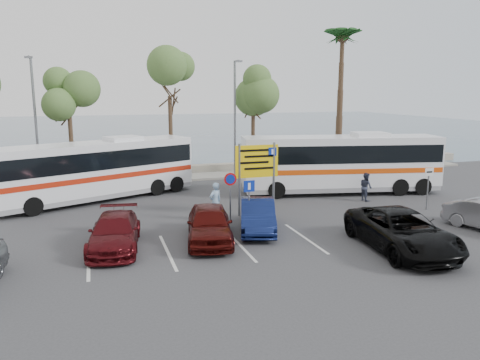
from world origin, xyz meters
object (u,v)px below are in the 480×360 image
object	(u,v)px
car_red	(209,224)
car_maroon	(115,232)
coach_bus_left	(97,172)
car_blue	(258,215)
suv_black	(402,231)
street_lamp_right	(235,112)
coach_bus_right	(340,165)
pedestrian_far	(366,187)
street_lamp_left	(35,115)
direction_sign	(257,167)
pedestrian_near	(215,202)

from	to	relation	value
car_red	car_maroon	bearing A→B (deg)	-172.56
coach_bus_left	car_maroon	world-z (taller)	coach_bus_left
car_blue	car_red	size ratio (longest dim) A/B	0.94
car_blue	suv_black	xyz separation A→B (m)	(4.45, -4.12, 0.09)
street_lamp_right	coach_bus_right	bearing A→B (deg)	-57.34
car_maroon	pedestrian_far	world-z (taller)	pedestrian_far
street_lamp_left	direction_sign	distance (m)	15.24
coach_bus_right	suv_black	distance (m)	10.45
street_lamp_left	car_maroon	bearing A→B (deg)	-73.49
direction_sign	car_maroon	xyz separation A→B (m)	(-7.00, -3.17, -1.77)
car_red	pedestrian_near	size ratio (longest dim) A/B	2.40
coach_bus_left	street_lamp_left	bearing A→B (deg)	126.92
coach_bus_left	street_lamp_right	bearing A→B (deg)	26.12
street_lamp_left	car_maroon	distance (m)	14.62
coach_bus_left	car_maroon	size ratio (longest dim) A/B	2.47
street_lamp_left	car_blue	size ratio (longest dim) A/B	1.91
car_maroon	pedestrian_far	xyz separation A→B (m)	(13.87, 4.21, 0.14)
pedestrian_near	coach_bus_right	bearing A→B (deg)	179.36
coach_bus_left	car_blue	bearing A→B (deg)	-51.10
street_lamp_right	pedestrian_near	xyz separation A→B (m)	(-4.24, -10.79, -3.67)
street_lamp_left	car_red	distance (m)	16.26
direction_sign	car_red	distance (m)	5.03
pedestrian_near	street_lamp_right	bearing A→B (deg)	-135.43
pedestrian_far	suv_black	bearing A→B (deg)	154.02
direction_sign	coach_bus_right	distance (m)	7.32
street_lamp_left	coach_bus_right	world-z (taller)	street_lamp_left
street_lamp_left	car_blue	world-z (taller)	street_lamp_left
street_lamp_left	pedestrian_near	bearing A→B (deg)	-50.92
street_lamp_right	direction_sign	distance (m)	10.73
car_red	suv_black	size ratio (longest dim) A/B	0.79
direction_sign	coach_bus_left	size ratio (longest dim) A/B	0.32
street_lamp_right	pedestrian_near	world-z (taller)	street_lamp_right
street_lamp_left	pedestrian_near	world-z (taller)	street_lamp_left
pedestrian_near	direction_sign	bearing A→B (deg)	167.85
car_red	pedestrian_far	size ratio (longest dim) A/B	2.79
coach_bus_left	coach_bus_right	distance (m)	14.20
street_lamp_left	car_maroon	size ratio (longest dim) A/B	1.76
coach_bus_right	car_maroon	world-z (taller)	coach_bus_right
car_maroon	car_red	bearing A→B (deg)	3.86
car_maroon	street_lamp_left	bearing A→B (deg)	114.54
car_blue	street_lamp_right	bearing A→B (deg)	95.01
car_maroon	pedestrian_near	size ratio (longest dim) A/B	2.46
pedestrian_far	pedestrian_near	bearing A→B (deg)	96.36
direction_sign	car_blue	distance (m)	3.22
car_blue	car_red	distance (m)	2.55
car_maroon	car_red	xyz separation A→B (m)	(3.75, -0.27, 0.10)
car_blue	street_lamp_left	bearing A→B (deg)	145.68
street_lamp_left	coach_bus_left	xyz separation A→B (m)	(3.50, -4.66, -2.97)
coach_bus_left	coach_bus_right	bearing A→B (deg)	-9.57
car_maroon	car_blue	bearing A→B (deg)	13.60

